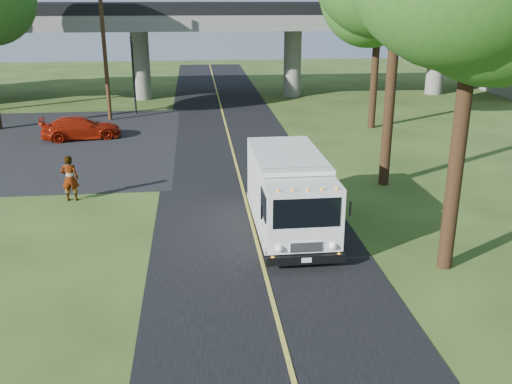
{
  "coord_description": "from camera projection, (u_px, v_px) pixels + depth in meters",
  "views": [
    {
      "loc": [
        -1.9,
        -13.99,
        7.85
      ],
      "look_at": [
        0.03,
        3.93,
        1.6
      ],
      "focal_mm": 40.0,
      "sensor_mm": 36.0,
      "label": 1
    }
  ],
  "objects": [
    {
      "name": "lane_line",
      "position": [
        241.0,
        181.0,
        25.29
      ],
      "size": [
        0.12,
        90.0,
        0.01
      ],
      "primitive_type": "cube",
      "color": "gold",
      "rests_on": "road"
    },
    {
      "name": "traffic_signal",
      "position": [
        133.0,
        67.0,
        38.68
      ],
      "size": [
        0.18,
        0.22,
        5.2
      ],
      "color": "black",
      "rests_on": "ground"
    },
    {
      "name": "red_sedan",
      "position": [
        81.0,
        128.0,
        32.63
      ],
      "size": [
        4.72,
        2.67,
        1.29
      ],
      "primitive_type": "imported",
      "rotation": [
        0.0,
        0.0,
        1.78
      ],
      "color": "#9E1B09",
      "rests_on": "ground"
    },
    {
      "name": "utility_pole",
      "position": [
        104.0,
        49.0,
        36.19
      ],
      "size": [
        1.6,
        0.26,
        9.0
      ],
      "color": "#472D19",
      "rests_on": "ground"
    },
    {
      "name": "road",
      "position": [
        241.0,
        181.0,
        25.3
      ],
      "size": [
        7.0,
        90.0,
        0.02
      ],
      "primitive_type": "cube",
      "color": "black",
      "rests_on": "ground"
    },
    {
      "name": "parking_lot",
      "position": [
        32.0,
        144.0,
        31.7
      ],
      "size": [
        16.0,
        18.0,
        0.01
      ],
      "primitive_type": "cube",
      "color": "black",
      "rests_on": "ground"
    },
    {
      "name": "pedestrian",
      "position": [
        70.0,
        178.0,
        22.69
      ],
      "size": [
        0.68,
        0.45,
        1.87
      ],
      "primitive_type": "imported",
      "rotation": [
        0.0,
        0.0,
        3.14
      ],
      "color": "gray",
      "rests_on": "ground"
    },
    {
      "name": "ground",
      "position": [
        270.0,
        292.0,
        15.91
      ],
      "size": [
        120.0,
        120.0,
        0.0
      ],
      "primitive_type": "plane",
      "color": "#304719",
      "rests_on": "ground"
    },
    {
      "name": "step_van",
      "position": [
        289.0,
        191.0,
        19.59
      ],
      "size": [
        2.4,
        6.41,
        2.68
      ],
      "rotation": [
        0.0,
        0.0,
        0.01
      ],
      "color": "white",
      "rests_on": "ground"
    },
    {
      "name": "overpass",
      "position": [
        217.0,
        39.0,
        44.47
      ],
      "size": [
        54.0,
        10.0,
        7.3
      ],
      "color": "slate",
      "rests_on": "ground"
    }
  ]
}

